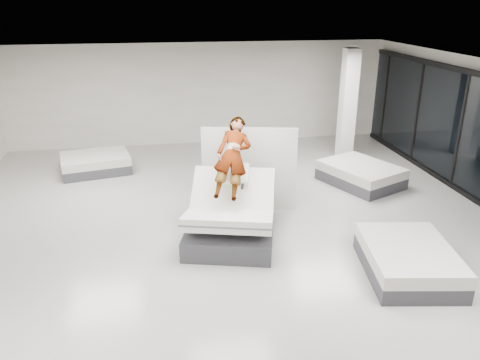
{
  "coord_description": "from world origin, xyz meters",
  "views": [
    {
      "loc": [
        -1.24,
        -7.9,
        4.47
      ],
      "look_at": [
        0.27,
        0.85,
        1.0
      ],
      "focal_mm": 35.0,
      "sensor_mm": 36.0,
      "label": 1
    }
  ],
  "objects_px": {
    "divider_panel": "(249,169)",
    "flat_bed_right_near": "(408,260)",
    "hero_bed": "(231,218)",
    "column": "(348,106)",
    "flat_bed_left_far": "(96,163)",
    "person": "(233,169)",
    "remote": "(242,186)",
    "flat_bed_right_far": "(361,174)"
  },
  "relations": [
    {
      "from": "person",
      "to": "divider_panel",
      "type": "height_order",
      "value": "person"
    },
    {
      "from": "hero_bed",
      "to": "person",
      "type": "distance_m",
      "value": 0.98
    },
    {
      "from": "person",
      "to": "divider_panel",
      "type": "xyz_separation_m",
      "value": [
        0.52,
        0.99,
        -0.4
      ]
    },
    {
      "from": "remote",
      "to": "divider_panel",
      "type": "height_order",
      "value": "divider_panel"
    },
    {
      "from": "divider_panel",
      "to": "column",
      "type": "xyz_separation_m",
      "value": [
        3.4,
        2.91,
        0.66
      ]
    },
    {
      "from": "flat_bed_left_far",
      "to": "column",
      "type": "distance_m",
      "value": 7.22
    },
    {
      "from": "remote",
      "to": "flat_bed_right_near",
      "type": "relative_size",
      "value": 0.07
    },
    {
      "from": "divider_panel",
      "to": "remote",
      "type": "bearing_deg",
      "value": -93.74
    },
    {
      "from": "person",
      "to": "column",
      "type": "height_order",
      "value": "column"
    },
    {
      "from": "remote",
      "to": "divider_panel",
      "type": "xyz_separation_m",
      "value": [
        0.4,
        1.38,
        -0.18
      ]
    },
    {
      "from": "divider_panel",
      "to": "flat_bed_left_far",
      "type": "xyz_separation_m",
      "value": [
        -3.69,
        3.09,
        -0.7
      ]
    },
    {
      "from": "divider_panel",
      "to": "flat_bed_left_far",
      "type": "bearing_deg",
      "value": 152.25
    },
    {
      "from": "hero_bed",
      "to": "column",
      "type": "bearing_deg",
      "value": 46.41
    },
    {
      "from": "remote",
      "to": "flat_bed_left_far",
      "type": "distance_m",
      "value": 5.63
    },
    {
      "from": "remote",
      "to": "person",
      "type": "bearing_deg",
      "value": 122.15
    },
    {
      "from": "flat_bed_right_near",
      "to": "hero_bed",
      "type": "bearing_deg",
      "value": 147.07
    },
    {
      "from": "flat_bed_right_near",
      "to": "column",
      "type": "distance_m",
      "value": 6.28
    },
    {
      "from": "remote",
      "to": "column",
      "type": "height_order",
      "value": "column"
    },
    {
      "from": "remote",
      "to": "flat_bed_right_far",
      "type": "xyz_separation_m",
      "value": [
        3.5,
        2.38,
        -0.86
      ]
    },
    {
      "from": "flat_bed_right_near",
      "to": "divider_panel",
      "type": "bearing_deg",
      "value": 125.25
    },
    {
      "from": "remote",
      "to": "divider_panel",
      "type": "relative_size",
      "value": 0.07
    },
    {
      "from": "divider_panel",
      "to": "flat_bed_right_near",
      "type": "height_order",
      "value": "divider_panel"
    },
    {
      "from": "hero_bed",
      "to": "remote",
      "type": "relative_size",
      "value": 18.15
    },
    {
      "from": "person",
      "to": "remote",
      "type": "height_order",
      "value": "person"
    },
    {
      "from": "flat_bed_right_far",
      "to": "remote",
      "type": "bearing_deg",
      "value": -145.76
    },
    {
      "from": "hero_bed",
      "to": "flat_bed_right_far",
      "type": "height_order",
      "value": "hero_bed"
    },
    {
      "from": "divider_panel",
      "to": "flat_bed_right_near",
      "type": "xyz_separation_m",
      "value": [
        2.2,
        -3.11,
        -0.69
      ]
    },
    {
      "from": "person",
      "to": "hero_bed",
      "type": "bearing_deg",
      "value": -90.0
    },
    {
      "from": "flat_bed_right_near",
      "to": "flat_bed_left_far",
      "type": "relative_size",
      "value": 1.04
    },
    {
      "from": "hero_bed",
      "to": "flat_bed_left_far",
      "type": "distance_m",
      "value": 5.37
    },
    {
      "from": "hero_bed",
      "to": "column",
      "type": "xyz_separation_m",
      "value": [
        4.0,
        4.2,
        1.18
      ]
    },
    {
      "from": "person",
      "to": "flat_bed_right_far",
      "type": "xyz_separation_m",
      "value": [
        3.62,
        1.99,
        -1.09
      ]
    },
    {
      "from": "flat_bed_right_near",
      "to": "column",
      "type": "height_order",
      "value": "column"
    },
    {
      "from": "divider_panel",
      "to": "flat_bed_right_far",
      "type": "relative_size",
      "value": 0.91
    },
    {
      "from": "flat_bed_right_near",
      "to": "column",
      "type": "bearing_deg",
      "value": 78.68
    },
    {
      "from": "flat_bed_right_near",
      "to": "flat_bed_left_far",
      "type": "distance_m",
      "value": 8.55
    },
    {
      "from": "person",
      "to": "flat_bed_right_far",
      "type": "height_order",
      "value": "person"
    },
    {
      "from": "hero_bed",
      "to": "flat_bed_right_far",
      "type": "xyz_separation_m",
      "value": [
        3.7,
        2.3,
        -0.16
      ]
    },
    {
      "from": "person",
      "to": "flat_bed_right_near",
      "type": "height_order",
      "value": "person"
    },
    {
      "from": "divider_panel",
      "to": "flat_bed_left_far",
      "type": "height_order",
      "value": "divider_panel"
    },
    {
      "from": "person",
      "to": "divider_panel",
      "type": "bearing_deg",
      "value": 77.31
    },
    {
      "from": "hero_bed",
      "to": "flat_bed_right_near",
      "type": "bearing_deg",
      "value": -32.93
    }
  ]
}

